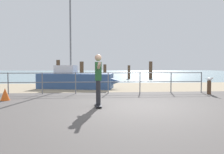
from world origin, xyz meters
TOP-DOWN VIEW (x-y plane):
  - ground_plane at (0.00, -1.00)m, footprint 24.00×10.00m
  - beach_strip at (0.00, 7.00)m, footprint 24.00×6.00m
  - sea_surface at (0.00, 35.00)m, footprint 72.00×50.00m
  - railing_fence at (-1.44, 3.60)m, footprint 11.06×0.05m
  - sailboat at (-2.30, 6.16)m, footprint 5.07×2.35m
  - skateboard at (-1.19, 0.22)m, footprint 0.23×0.81m
  - skateboarder at (-1.19, 0.22)m, footprint 0.22×1.45m
  - bollard_short at (4.08, 2.89)m, footprint 0.18×0.18m
  - seagull at (4.08, 2.87)m, footprint 0.19×0.49m
  - groyne_post_0 at (-4.86, 14.45)m, footprint 0.36×0.36m
  - groyne_post_1 at (-2.48, 12.60)m, footprint 0.35×0.35m
  - groyne_post_2 at (-0.10, 19.01)m, footprint 0.37×0.37m
  - groyne_post_3 at (2.28, 15.60)m, footprint 0.28×0.28m
  - groyne_post_4 at (4.66, 15.80)m, footprint 0.37×0.37m
  - traffic_cone at (-4.78, 1.75)m, footprint 0.36×0.36m

SIDE VIEW (x-z plane):
  - ground_plane at x=0.00m, z-range -0.02..0.02m
  - beach_strip at x=0.00m, z-range -0.02..0.02m
  - sea_surface at x=0.00m, z-range -0.02..0.02m
  - skateboard at x=-1.19m, z-range 0.03..0.11m
  - traffic_cone at x=-4.78m, z-range 0.00..0.50m
  - bollard_short at x=4.08m, z-range 0.00..0.66m
  - sailboat at x=-2.30m, z-range -2.39..3.45m
  - railing_fence at x=-1.44m, z-range 0.17..1.22m
  - groyne_post_3 at x=2.28m, z-range 0.00..1.44m
  - seagull at x=4.08m, z-range 0.65..0.83m
  - groyne_post_2 at x=-0.10m, z-range 0.00..1.56m
  - groyne_post_1 at x=-2.48m, z-range 0.00..1.76m
  - groyne_post_4 at x=4.66m, z-range 0.00..1.85m
  - groyne_post_0 at x=-4.86m, z-range 0.00..1.95m
  - skateboarder at x=-1.19m, z-range 0.19..1.84m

